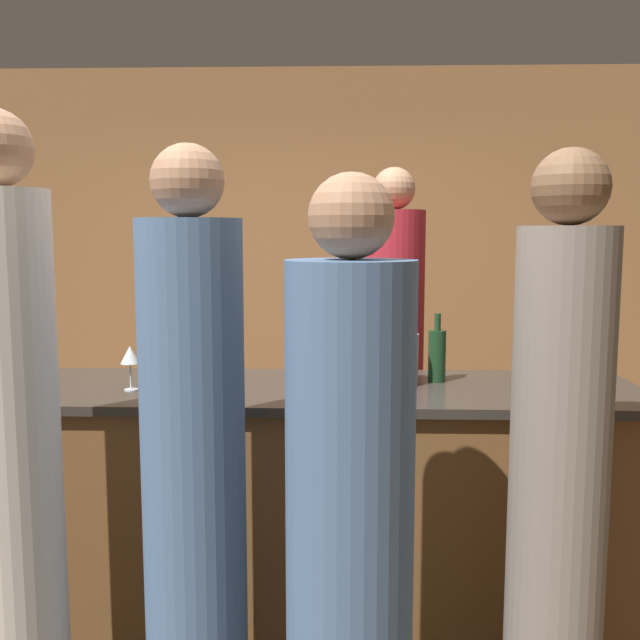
% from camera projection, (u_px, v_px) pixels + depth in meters
% --- Properties ---
extents(back_wall, '(8.00, 0.06, 2.80)m').
position_uv_depth(back_wall, '(297.00, 273.00, 5.02)').
color(back_wall, olive).
rests_on(back_wall, ground_plane).
extents(bar_counter, '(2.97, 0.71, 1.08)m').
position_uv_depth(bar_counter, '(262.00, 518.00, 2.86)').
color(bar_counter, brown).
rests_on(bar_counter, ground_plane).
extents(bartender, '(0.32, 0.32, 2.00)m').
position_uv_depth(bartender, '(392.00, 377.00, 3.65)').
color(bartender, maroon).
rests_on(bartender, ground_plane).
extents(guest_0, '(0.36, 0.36, 1.84)m').
position_uv_depth(guest_0, '(350.00, 533.00, 1.97)').
color(guest_0, '#4C6B93').
rests_on(guest_0, ground_plane).
extents(guest_1, '(0.30, 0.30, 2.03)m').
position_uv_depth(guest_1, '(10.00, 471.00, 2.13)').
color(guest_1, silver).
rests_on(guest_1, ground_plane).
extents(guest_2, '(0.28, 0.28, 1.91)m').
position_uv_depth(guest_2, '(558.00, 495.00, 2.09)').
color(guest_2, gray).
rests_on(guest_2, ground_plane).
extents(guest_3, '(0.31, 0.31, 1.93)m').
position_uv_depth(guest_3, '(194.00, 489.00, 2.14)').
color(guest_3, '#4C6B93').
rests_on(guest_3, ground_plane).
extents(wine_bottle_1, '(0.07, 0.07, 0.28)m').
position_uv_depth(wine_bottle_1, '(437.00, 354.00, 2.87)').
color(wine_bottle_1, '#19381E').
rests_on(wine_bottle_1, bar_counter).
extents(ice_bucket, '(0.17, 0.17, 0.20)m').
position_uv_depth(ice_bucket, '(397.00, 359.00, 2.81)').
color(ice_bucket, '#9E9993').
rests_on(ice_bucket, bar_counter).
extents(wine_glass_0, '(0.06, 0.06, 0.17)m').
position_uv_depth(wine_glass_0, '(4.00, 369.00, 2.50)').
color(wine_glass_0, silver).
rests_on(wine_glass_0, bar_counter).
extents(wine_glass_1, '(0.08, 0.08, 0.18)m').
position_uv_depth(wine_glass_1, '(202.00, 350.00, 2.80)').
color(wine_glass_1, silver).
rests_on(wine_glass_1, bar_counter).
extents(wine_glass_2, '(0.07, 0.07, 0.17)m').
position_uv_depth(wine_glass_2, '(130.00, 356.00, 2.70)').
color(wine_glass_2, silver).
rests_on(wine_glass_2, bar_counter).
extents(wine_glass_3, '(0.08, 0.08, 0.17)m').
position_uv_depth(wine_glass_3, '(8.00, 356.00, 2.71)').
color(wine_glass_3, silver).
rests_on(wine_glass_3, bar_counter).
extents(wine_glass_4, '(0.08, 0.08, 0.15)m').
position_uv_depth(wine_glass_4, '(181.00, 368.00, 2.56)').
color(wine_glass_4, silver).
rests_on(wine_glass_4, bar_counter).
extents(wine_glass_5, '(0.07, 0.07, 0.18)m').
position_uv_depth(wine_glass_5, '(534.00, 365.00, 2.49)').
color(wine_glass_5, silver).
rests_on(wine_glass_5, bar_counter).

